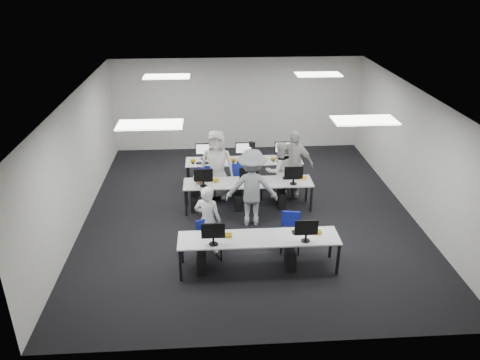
{
  "coord_description": "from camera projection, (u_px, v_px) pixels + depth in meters",
  "views": [
    {
      "loc": [
        -0.89,
        -10.27,
        5.66
      ],
      "look_at": [
        -0.23,
        -0.25,
        1.0
      ],
      "focal_mm": 35.0,
      "sensor_mm": 36.0,
      "label": 1
    }
  ],
  "objects": [
    {
      "name": "dslr_camera",
      "position": [
        252.0,
        144.0,
        10.55
      ],
      "size": [
        0.15,
        0.19,
        0.1
      ],
      "primitive_type": "cube",
      "rotation": [
        0.0,
        0.0,
        3.07
      ],
      "color": "black",
      "rests_on": "photographer"
    },
    {
      "name": "student_2",
      "position": [
        217.0,
        164.0,
        12.16
      ],
      "size": [
        0.97,
        0.7,
        1.83
      ],
      "primitive_type": "imported",
      "rotation": [
        0.0,
        0.0,
        -0.14
      ],
      "color": "beige",
      "rests_on": "ground"
    },
    {
      "name": "equipment_mid",
      "position": [
        240.0,
        196.0,
        11.73
      ],
      "size": [
        2.91,
        0.41,
        1.19
      ],
      "color": "white",
      "rests_on": "desk_mid"
    },
    {
      "name": "room",
      "position": [
        249.0,
        156.0,
        11.1
      ],
      "size": [
        9.0,
        9.02,
        3.0
      ],
      "color": "black",
      "rests_on": "ground"
    },
    {
      "name": "chair_4",
      "position": [
        284.0,
        188.0,
        12.36
      ],
      "size": [
        0.42,
        0.45,
        0.82
      ],
      "rotation": [
        0.0,
        0.0,
        -0.04
      ],
      "color": "navy",
      "rests_on": "ground"
    },
    {
      "name": "equipment_front",
      "position": [
        249.0,
        254.0,
        9.38
      ],
      "size": [
        2.51,
        0.41,
        1.19
      ],
      "color": "#0B5B9A",
      "rests_on": "desk_front"
    },
    {
      "name": "handbag",
      "position": [
        200.0,
        178.0,
        11.47
      ],
      "size": [
        0.39,
        0.28,
        0.29
      ],
      "primitive_type": "ellipsoid",
      "rotation": [
        0.0,
        0.0,
        -0.18
      ],
      "color": "#976E4E",
      "rests_on": "desk_mid"
    },
    {
      "name": "chair_5",
      "position": [
        207.0,
        185.0,
        12.55
      ],
      "size": [
        0.51,
        0.54,
        0.84
      ],
      "rotation": [
        0.0,
        0.0,
        -0.26
      ],
      "color": "navy",
      "rests_on": "ground"
    },
    {
      "name": "ceiling_panels",
      "position": [
        250.0,
        95.0,
        10.48
      ],
      "size": [
        5.2,
        4.6,
        0.02
      ],
      "color": "white",
      "rests_on": "room"
    },
    {
      "name": "chair_2",
      "position": [
        211.0,
        189.0,
        12.31
      ],
      "size": [
        0.53,
        0.56,
        0.84
      ],
      "rotation": [
        0.0,
        0.0,
        -0.33
      ],
      "color": "navy",
      "rests_on": "ground"
    },
    {
      "name": "desk_mid",
      "position": [
        248.0,
        184.0,
        11.63
      ],
      "size": [
        3.2,
        0.7,
        0.73
      ],
      "color": "silver",
      "rests_on": "ground"
    },
    {
      "name": "desk_front",
      "position": [
        259.0,
        240.0,
        9.27
      ],
      "size": [
        3.2,
        0.7,
        0.73
      ],
      "color": "silver",
      "rests_on": "ground"
    },
    {
      "name": "chair_7",
      "position": [
        291.0,
        184.0,
        12.6
      ],
      "size": [
        0.47,
        0.5,
        0.85
      ],
      "rotation": [
        0.0,
        0.0,
        0.12
      ],
      "color": "navy",
      "rests_on": "ground"
    },
    {
      "name": "student_0",
      "position": [
        208.0,
        220.0,
        9.78
      ],
      "size": [
        0.65,
        0.52,
        1.56
      ],
      "primitive_type": "imported",
      "rotation": [
        0.0,
        0.0,
        2.85
      ],
      "color": "beige",
      "rests_on": "ground"
    },
    {
      "name": "photographer",
      "position": [
        252.0,
        188.0,
        10.81
      ],
      "size": [
        1.27,
        0.79,
        1.89
      ],
      "primitive_type": "imported",
      "rotation": [
        0.0,
        0.0,
        3.07
      ],
      "color": "gray",
      "rests_on": "ground"
    },
    {
      "name": "student_1",
      "position": [
        280.0,
        170.0,
        12.13
      ],
      "size": [
        0.89,
        0.78,
        1.56
      ],
      "primitive_type": "imported",
      "rotation": [
        0.0,
        0.0,
        3.42
      ],
      "color": "beige",
      "rests_on": "ground"
    },
    {
      "name": "chair_0",
      "position": [
        209.0,
        247.0,
        9.8
      ],
      "size": [
        0.55,
        0.57,
        0.84
      ],
      "rotation": [
        0.0,
        0.0,
        0.38
      ],
      "color": "navy",
      "rests_on": "ground"
    },
    {
      "name": "chair_6",
      "position": [
        242.0,
        184.0,
        12.51
      ],
      "size": [
        0.59,
        0.62,
        0.95
      ],
      "rotation": [
        0.0,
        0.0,
        -0.27
      ],
      "color": "navy",
      "rests_on": "ground"
    },
    {
      "name": "student_3",
      "position": [
        293.0,
        164.0,
        12.24
      ],
      "size": [
        1.14,
        0.75,
        1.8
      ],
      "primitive_type": "imported",
      "rotation": [
        0.0,
        0.0,
        -0.31
      ],
      "color": "beige",
      "rests_on": "ground"
    },
    {
      "name": "equipment_back",
      "position": [
        251.0,
        172.0,
        13.06
      ],
      "size": [
        2.91,
        0.41,
        1.19
      ],
      "color": "white",
      "rests_on": "desk_back"
    },
    {
      "name": "chair_1",
      "position": [
        290.0,
        239.0,
        10.09
      ],
      "size": [
        0.48,
        0.51,
        0.84
      ],
      "rotation": [
        0.0,
        0.0,
        -0.17
      ],
      "color": "navy",
      "rests_on": "ground"
    },
    {
      "name": "desk_back",
      "position": [
        244.0,
        162.0,
        12.89
      ],
      "size": [
        3.2,
        0.7,
        0.73
      ],
      "color": "silver",
      "rests_on": "ground"
    },
    {
      "name": "chair_3",
      "position": [
        252.0,
        189.0,
        12.3
      ],
      "size": [
        0.5,
        0.52,
        0.83
      ],
      "rotation": [
        0.0,
        0.0,
        0.23
      ],
      "color": "navy",
      "rests_on": "ground"
    }
  ]
}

